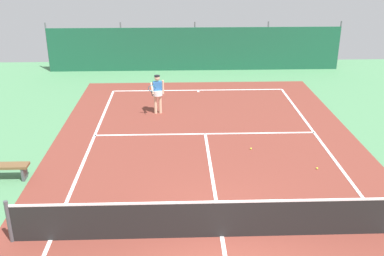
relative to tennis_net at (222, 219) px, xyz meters
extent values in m
plane|color=#4C8456|center=(0.00, 0.00, -0.51)|extent=(36.00, 36.00, 0.00)
cube|color=brown|center=(0.00, 0.00, -0.51)|extent=(11.02, 26.60, 0.01)
cube|color=white|center=(0.00, 11.90, -0.50)|extent=(8.22, 0.10, 0.01)
cube|color=white|center=(-4.11, 0.00, -0.50)|extent=(0.10, 23.80, 0.01)
cube|color=white|center=(0.00, 6.40, -0.50)|extent=(8.22, 0.10, 0.01)
cube|color=white|center=(0.00, 0.00, -0.50)|extent=(0.10, 12.80, 0.01)
cube|color=white|center=(0.00, 11.75, -0.50)|extent=(0.10, 0.30, 0.01)
cube|color=black|center=(0.00, 0.00, -0.04)|extent=(9.92, 0.03, 0.95)
cube|color=white|center=(0.00, 0.00, 0.46)|extent=(9.92, 0.04, 0.05)
cylinder|color=#47474C|center=(-5.01, 0.00, 0.04)|extent=(0.10, 0.10, 1.10)
cube|color=#195138|center=(0.00, 15.75, 0.69)|extent=(16.22, 0.06, 2.40)
cylinder|color=#595B60|center=(-8.11, 15.81, 0.84)|extent=(0.08, 0.08, 2.70)
cylinder|color=#595B60|center=(-4.05, 15.81, 0.84)|extent=(0.08, 0.08, 2.70)
cylinder|color=#595B60|center=(0.00, 15.81, 0.84)|extent=(0.08, 0.08, 2.70)
cylinder|color=#595B60|center=(4.05, 15.81, 0.84)|extent=(0.08, 0.08, 2.70)
cylinder|color=#595B60|center=(8.11, 15.81, 0.84)|extent=(0.08, 0.08, 2.70)
cube|color=#234C1E|center=(0.00, 16.35, 0.04)|extent=(14.60, 0.70, 1.10)
cylinder|color=#D8AD8C|center=(-1.74, 8.76, -0.10)|extent=(0.12, 0.12, 0.82)
cylinder|color=#D8AD8C|center=(-1.94, 8.73, -0.10)|extent=(0.12, 0.12, 0.82)
cylinder|color=white|center=(-1.84, 8.74, 0.39)|extent=(0.40, 0.40, 0.22)
cube|color=#2D6BB7|center=(-1.84, 8.74, 0.59)|extent=(0.39, 0.26, 0.56)
sphere|color=#D8AD8C|center=(-1.84, 8.74, 1.02)|extent=(0.22, 0.22, 0.22)
cylinder|color=black|center=(-1.84, 8.74, 1.11)|extent=(0.23, 0.23, 0.04)
cylinder|color=#D8AD8C|center=(-1.61, 8.78, 0.62)|extent=(0.09, 0.09, 0.58)
cylinder|color=#D8AD8C|center=(-2.05, 8.59, 0.62)|extent=(0.18, 0.53, 0.41)
cylinder|color=black|center=(-2.04, 8.28, 0.51)|extent=(0.08, 0.28, 0.13)
torus|color=teal|center=(-2.04, 8.28, 0.73)|extent=(0.32, 0.18, 0.29)
sphere|color=#CCDB33|center=(3.34, 3.43, -0.48)|extent=(0.07, 0.07, 0.07)
sphere|color=#CCDB33|center=(1.49, 4.98, -0.48)|extent=(0.07, 0.07, 0.07)
cube|color=maroon|center=(2.04, 17.95, 0.21)|extent=(2.10, 4.32, 0.80)
cube|color=#2D333D|center=(2.04, 17.95, 0.89)|extent=(1.66, 2.00, 0.56)
cylinder|color=black|center=(1.24, 19.32, -0.19)|extent=(0.27, 0.65, 0.64)
cylinder|color=black|center=(3.04, 19.19, -0.19)|extent=(0.27, 0.65, 0.64)
cylinder|color=black|center=(1.05, 16.72, -0.19)|extent=(0.27, 0.65, 0.64)
cylinder|color=black|center=(2.85, 16.59, -0.19)|extent=(0.27, 0.65, 0.64)
cube|color=brown|center=(-6.31, 3.12, -0.06)|extent=(1.60, 0.40, 0.08)
cube|color=#4C4C51|center=(-5.66, 3.12, -0.29)|extent=(0.08, 0.36, 0.45)
camera|label=1|loc=(-1.05, -9.04, 6.01)|focal=42.02mm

